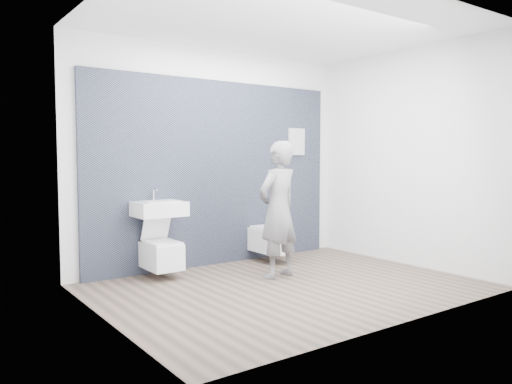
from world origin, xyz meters
TOP-DOWN VIEW (x-y plane):
  - ground at (0.00, 0.00)m, footprint 4.00×4.00m
  - room_shell at (0.00, 0.00)m, footprint 4.00×4.00m
  - tile_wall at (0.00, 1.47)m, footprint 3.60×0.06m
  - washbasin at (-0.94, 1.23)m, footprint 0.57×0.43m
  - toilet_square at (-0.94, 1.19)m, footprint 0.36×0.52m
  - toilet_rounded at (0.64, 1.12)m, footprint 0.37×0.63m
  - info_placard at (1.32, 1.43)m, footprint 0.29×0.03m
  - visitor at (0.17, 0.40)m, footprint 0.65×0.49m

SIDE VIEW (x-z plane):
  - ground at x=0.00m, z-range 0.00..0.00m
  - tile_wall at x=0.00m, z-range -1.20..1.20m
  - info_placard at x=1.32m, z-range -0.19..0.19m
  - toilet_square at x=-0.94m, z-range -0.05..0.62m
  - toilet_rounded at x=0.64m, z-range 0.13..0.47m
  - visitor at x=0.17m, z-range 0.00..1.60m
  - washbasin at x=-0.94m, z-range 0.60..1.02m
  - room_shell at x=0.00m, z-range -0.26..3.74m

